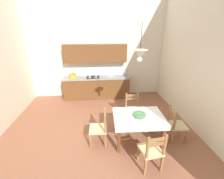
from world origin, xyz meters
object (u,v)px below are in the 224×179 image
object	(u,v)px
dining_chair_window_side	(176,125)
dining_chair_tv_side	(100,128)
dining_chair_camera_side	(151,151)
dining_chair_kitchen_side	(132,109)
kitchen_cabinetry	(96,78)
pendant_lamp	(140,54)
dining_table	(138,121)
fruit_bowl	(139,115)

from	to	relation	value
dining_chair_window_side	dining_chair_tv_side	bearing A→B (deg)	178.53
dining_chair_camera_side	dining_chair_kitchen_side	xyz separation A→B (m)	(-0.01, 1.69, 0.00)
kitchen_cabinetry	pendant_lamp	bearing A→B (deg)	-70.06
dining_table	dining_chair_tv_side	bearing A→B (deg)	179.19
dining_table	fruit_bowl	bearing A→B (deg)	-86.17
dining_chair_tv_side	fruit_bowl	bearing A→B (deg)	-3.01
pendant_lamp	kitchen_cabinetry	bearing A→B (deg)	109.94
dining_chair_kitchen_side	pendant_lamp	bearing A→B (deg)	-97.69
dining_chair_camera_side	dining_chair_window_side	bearing A→B (deg)	40.55
dining_table	fruit_bowl	xyz separation A→B (m)	(0.00, -0.04, 0.20)
dining_chair_kitchen_side	pendant_lamp	world-z (taller)	pendant_lamp
dining_table	fruit_bowl	distance (m)	0.20
dining_chair_camera_side	dining_chair_kitchen_side	world-z (taller)	same
fruit_bowl	dining_chair_camera_side	bearing A→B (deg)	-85.53
kitchen_cabinetry	dining_chair_kitchen_side	world-z (taller)	kitchen_cabinetry
kitchen_cabinetry	dining_chair_kitchen_side	xyz separation A→B (m)	(1.11, -1.99, -0.41)
dining_chair_tv_side	fruit_bowl	world-z (taller)	dining_chair_tv_side
kitchen_cabinetry	dining_chair_camera_side	world-z (taller)	kitchen_cabinetry
kitchen_cabinetry	dining_table	world-z (taller)	kitchen_cabinetry
pendant_lamp	dining_chair_window_side	bearing A→B (deg)	-7.28
dining_chair_tv_side	dining_chair_kitchen_side	world-z (taller)	same
kitchen_cabinetry	fruit_bowl	distance (m)	3.08
dining_chair_window_side	pendant_lamp	world-z (taller)	pendant_lamp
dining_chair_tv_side	pendant_lamp	size ratio (longest dim) A/B	1.16
fruit_bowl	kitchen_cabinetry	bearing A→B (deg)	109.99
kitchen_cabinetry	dining_chair_tv_side	world-z (taller)	kitchen_cabinetry
dining_chair_tv_side	fruit_bowl	xyz separation A→B (m)	(0.97, -0.05, 0.37)
dining_table	fruit_bowl	world-z (taller)	fruit_bowl
fruit_bowl	dining_chair_kitchen_side	bearing A→B (deg)	86.70
dining_table	pendant_lamp	distance (m)	1.64
dining_chair_kitchen_side	dining_chair_window_side	size ratio (longest dim) A/B	1.00
dining_chair_window_side	pendant_lamp	bearing A→B (deg)	172.72
dining_chair_kitchen_side	dining_table	bearing A→B (deg)	-93.61
dining_chair_kitchen_side	fruit_bowl	size ratio (longest dim) A/B	3.10
dining_chair_tv_side	dining_chair_kitchen_side	bearing A→B (deg)	39.73
dining_chair_tv_side	dining_chair_window_side	bearing A→B (deg)	-1.47
dining_table	dining_chair_camera_side	distance (m)	0.85
fruit_bowl	dining_table	bearing A→B (deg)	93.83
dining_chair_tv_side	dining_chair_window_side	world-z (taller)	same
kitchen_cabinetry	dining_chair_camera_side	size ratio (longest dim) A/B	2.94
dining_chair_camera_side	dining_chair_kitchen_side	distance (m)	1.69
kitchen_cabinetry	pendant_lamp	size ratio (longest dim) A/B	3.40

